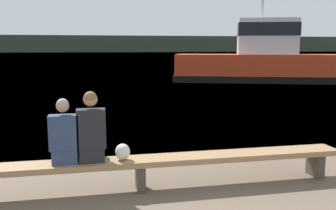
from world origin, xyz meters
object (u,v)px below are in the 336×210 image
at_px(bench_main, 140,164).
at_px(person_right, 91,132).
at_px(tugboat_red, 260,62).
at_px(shopping_bag, 123,152).
at_px(person_left, 64,137).

bearing_deg(bench_main, person_right, 179.04).
height_order(person_right, tugboat_red, tugboat_red).
bearing_deg(shopping_bag, person_right, 177.05).
distance_m(person_left, tugboat_red, 20.10).
height_order(bench_main, person_right, person_right).
height_order(person_right, shopping_bag, person_right).
relative_size(person_left, shopping_bag, 3.86).
xyz_separation_m(bench_main, person_left, (-1.12, 0.02, 0.49)).
bearing_deg(shopping_bag, bench_main, 2.41).
bearing_deg(tugboat_red, person_left, 165.90).
bearing_deg(bench_main, shopping_bag, -177.59).
relative_size(person_left, tugboat_red, 0.09).
xyz_separation_m(person_left, person_right, (0.40, -0.00, 0.06)).
bearing_deg(person_left, bench_main, -0.84).
bearing_deg(tugboat_red, bench_main, 168.68).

